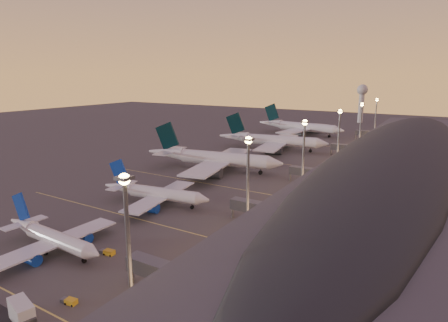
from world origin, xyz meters
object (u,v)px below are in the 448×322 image
Objects in this scene: airliner_wide_near at (212,158)px; baggage_tug_a at (69,301)px; catering_truck_a at (22,314)px; radar_tower at (362,97)px; baggage_tug_b at (108,252)px; airliner_wide_mid at (272,140)px; airliner_wide_far at (299,127)px; airliner_narrow_north at (155,193)px; airliner_narrow_south at (51,237)px.

airliner_wide_near reaches higher than baggage_tug_a.
baggage_tug_a is 0.47× the size of catering_truck_a.
radar_tower is 8.47× the size of baggage_tug_b.
airliner_wide_far is (-5.99, 59.81, 0.17)m from airliner_wide_mid.
baggage_tug_a is at bearing -73.95° from airliner_wide_far.
airliner_wide_near is at bearing 99.43° from baggage_tug_b.
airliner_narrow_north is 47.03m from airliner_wide_near.
airliner_narrow_north reaches higher than catering_truck_a.
airliner_wide_mid is at bearing 92.31° from baggage_tug_a.
airliner_wide_mid is (-5.88, 138.82, 1.94)m from airliner_narrow_south.
airliner_wide_mid is at bearing 76.75° from airliner_wide_near.
airliner_wide_far is 213.13m from baggage_tug_a.
catering_truck_a reaches higher than baggage_tug_b.
radar_tower is at bearing 106.39° from catering_truck_a.
radar_tower is at bearing 84.24° from baggage_tug_b.
airliner_wide_near is at bearing -81.68° from airliner_wide_far.
baggage_tug_b is at bearing -75.64° from airliner_narrow_north.
baggage_tug_a is at bearing -81.92° from airliner_wide_near.
airliner_wide_far is at bearing 87.28° from airliner_wide_mid.
airliner_narrow_south is 138.96m from airliner_wide_mid.
radar_tower is at bearing 89.94° from airliner_narrow_south.
baggage_tug_a is (21.89, -11.75, -2.71)m from airliner_narrow_south.
baggage_tug_a is at bearing -74.14° from airliner_narrow_north.
baggage_tug_b is (13.95, -32.10, -3.02)m from airliner_narrow_north.
radar_tower is 285.35m from baggage_tug_b.
baggage_tug_b is at bearing 23.27° from airliner_narrow_south.
airliner_wide_far is 95.10m from radar_tower.
airliner_narrow_south reaches higher than baggage_tug_b.
airliner_wide_near is 1.01× the size of airliner_wide_mid.
airliner_narrow_south is at bearing -96.02° from airliner_wide_mid.
airliner_narrow_north is 0.61× the size of airliner_wide_near.
airliner_wide_mid is 0.97× the size of airliner_wide_far.
radar_tower is at bearing 74.71° from airliner_wide_near.
airliner_narrow_south is 4.82× the size of catering_truck_a.
baggage_tug_a is (30.98, -95.22, -4.72)m from airliner_wide_near.
airliner_narrow_north is 54.07m from baggage_tug_a.
radar_tower is 302.36m from baggage_tug_a.
airliner_narrow_south is at bearing -97.72° from airliner_narrow_north.
airliner_wide_mid is 152.58m from radar_tower.
airliner_wide_far reaches higher than airliner_narrow_south.
radar_tower is at bearing 84.08° from baggage_tug_a.
airliner_wide_far reaches higher than catering_truck_a.
baggage_tug_b is (24.91, -193.55, -4.75)m from airliner_wide_far.
airliner_wide_near is 55.45m from airliner_wide_mid.
airliner_wide_far is 1.96× the size of radar_tower.
airliner_narrow_south is 199.00m from airliner_wide_far.
airliner_wide_far is 9.06× the size of catering_truck_a.
airliner_narrow_north is 60.24m from catering_truck_a.
airliner_wide_mid reaches higher than airliner_narrow_north.
airliner_narrow_north reaches higher than baggage_tug_b.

